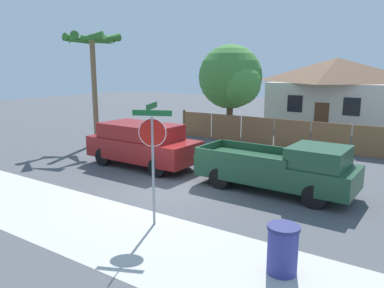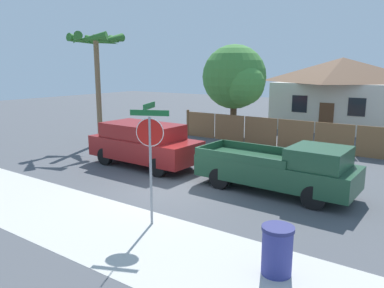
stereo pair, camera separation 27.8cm
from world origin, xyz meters
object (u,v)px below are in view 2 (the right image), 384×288
(stop_sign, at_px, (150,143))
(red_suv, at_px, (144,143))
(orange_pickup, at_px, (282,169))
(oak_tree, at_px, (236,79))
(house, at_px, (341,92))
(palm_tree, at_px, (96,49))
(trash_bin, at_px, (277,250))

(stop_sign, bearing_deg, red_suv, 109.98)
(red_suv, distance_m, orange_pickup, 6.20)
(oak_tree, height_order, stop_sign, oak_tree)
(house, bearing_deg, oak_tree, -122.18)
(house, distance_m, red_suv, 16.29)
(house, relative_size, orange_pickup, 1.56)
(red_suv, relative_size, stop_sign, 1.51)
(palm_tree, distance_m, red_suv, 7.21)
(stop_sign, xyz_separation_m, trash_bin, (3.77, -0.44, -1.74))
(red_suv, bearing_deg, trash_bin, -30.01)
(house, relative_size, palm_tree, 1.41)
(stop_sign, bearing_deg, palm_tree, 121.09)
(oak_tree, bearing_deg, house, 57.82)
(red_suv, relative_size, trash_bin, 4.80)
(house, distance_m, oak_tree, 8.39)
(trash_bin, bearing_deg, red_suv, 148.56)
(oak_tree, bearing_deg, orange_pickup, -53.24)
(oak_tree, relative_size, red_suv, 1.11)
(oak_tree, distance_m, trash_bin, 16.18)
(oak_tree, relative_size, stop_sign, 1.69)
(oak_tree, distance_m, palm_tree, 8.30)
(oak_tree, height_order, red_suv, oak_tree)
(house, bearing_deg, trash_bin, -79.34)
(orange_pickup, xyz_separation_m, trash_bin, (1.88, -4.93, -0.32))
(orange_pickup, distance_m, stop_sign, 5.08)
(palm_tree, bearing_deg, stop_sign, -35.12)
(red_suv, height_order, orange_pickup, red_suv)
(red_suv, relative_size, orange_pickup, 0.92)
(house, height_order, orange_pickup, house)
(trash_bin, bearing_deg, stop_sign, 173.35)
(trash_bin, bearing_deg, palm_tree, 151.66)
(palm_tree, xyz_separation_m, stop_sign, (9.72, -6.83, -2.90))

